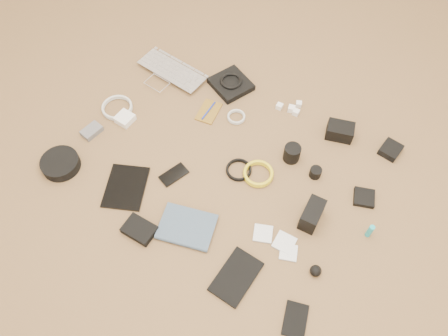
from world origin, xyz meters
The scene contains 33 objects.
laptop centered at (-0.52, 0.31, 0.01)m, with size 0.37×0.26×0.03m, color silver.
headphone_pouch centered at (-0.21, 0.44, 0.02)m, with size 0.18×0.17×0.03m, color black.
headphones centered at (-0.21, 0.44, 0.04)m, with size 0.11×0.11×0.01m, color black.
charger_a centered at (0.07, 0.45, 0.01)m, with size 0.03×0.03×0.03m, color white.
charger_b centered at (0.16, 0.45, 0.01)m, with size 0.03×0.03×0.03m, color white.
charger_c centered at (0.15, 0.51, 0.01)m, with size 0.03×0.03×0.03m, color white.
charger_d centered at (0.13, 0.46, 0.01)m, with size 0.03×0.03×0.03m, color white.
dslr_camera centered at (0.39, 0.44, 0.04)m, with size 0.12×0.08×0.07m, color black.
lens_pouch centered at (0.63, 0.48, 0.02)m, with size 0.08×0.10×0.03m, color black.
notebook_olive centered at (-0.21, 0.24, 0.00)m, with size 0.09×0.14×0.01m, color brown.
pen_blue centered at (-0.21, 0.24, 0.01)m, with size 0.01×0.01×0.12m, color #1428A7.
cable_white_a centered at (-0.08, 0.28, 0.01)m, with size 0.09×0.09×0.01m, color silver.
lens_a centered at (0.26, 0.21, 0.04)m, with size 0.08×0.08×0.08m, color black.
lens_b centered at (0.39, 0.18, 0.02)m, with size 0.05×0.05×0.05m, color black.
card_reader centered at (0.62, 0.18, 0.01)m, with size 0.09×0.09×0.02m, color black.
power_brick centered at (-0.53, -0.02, 0.02)m, with size 0.08×0.08×0.03m, color white.
cable_white_b centered at (-0.61, 0.02, 0.01)m, with size 0.15×0.15×0.01m, color silver.
cable_black centered at (0.09, 0.02, 0.01)m, with size 0.12×0.12×0.01m, color black.
cable_yellow centered at (0.17, 0.05, 0.01)m, with size 0.14×0.14×0.02m, color yellow.
flash centered at (0.47, -0.03, 0.05)m, with size 0.07×0.13×0.10m, color black.
lens_cleaner centered at (0.70, 0.03, 0.04)m, with size 0.02×0.02×0.08m, color #1BA4B2.
battery_charger centered at (-0.62, -0.16, 0.01)m, with size 0.06×0.10×0.03m, color #5D5C62.
tablet centered at (-0.29, -0.31, 0.00)m, with size 0.17×0.22×0.01m, color black.
phone centered at (-0.15, -0.15, 0.00)m, with size 0.07×0.13×0.01m, color black.
filter_case_left centered at (0.33, -0.19, 0.01)m, with size 0.08×0.08×0.01m, color silver.
filter_case_mid centered at (0.42, -0.18, 0.01)m, with size 0.08×0.08×0.01m, color silver.
filter_case_right centered at (0.46, -0.21, 0.00)m, with size 0.07×0.07×0.01m, color silver.
air_blower centered at (0.58, -0.23, 0.02)m, with size 0.05×0.05×0.05m, color black.
headphone_case centered at (-0.61, -0.38, 0.02)m, with size 0.17×0.17×0.05m, color black.
drive_case centered at (-0.11, -0.45, 0.02)m, with size 0.13×0.09×0.03m, color black.
paperback centered at (0.07, -0.41, 0.01)m, with size 0.17×0.23×0.02m, color #3C4F65.
notebook_black_a centered at (0.33, -0.40, 0.01)m, with size 0.13×0.21×0.02m, color black.
notebook_black_b centered at (0.60, -0.43, 0.01)m, with size 0.08×0.13×0.01m, color black.
Camera 1 is at (0.58, -0.90, 1.67)m, focal length 35.00 mm.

